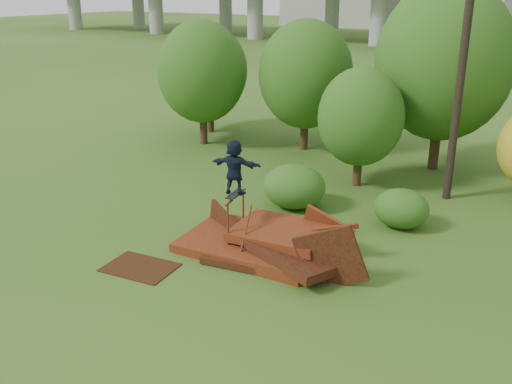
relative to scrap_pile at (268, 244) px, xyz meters
The scene contains 14 objects.
ground 1.52m from the scrap_pile, 86.73° to the right, with size 240.00×240.00×0.00m, color #2D5116.
scrap_pile is the anchor object (origin of this frame).
grind_rail 1.27m from the scrap_pile, behind, with size 0.33×1.43×1.59m.
skateboard 1.68m from the scrap_pile, behind, with size 0.39×0.89×0.09m.
skater 2.36m from the scrap_pile, behind, with size 1.44×0.46×1.55m, color black.
flat_plate 3.56m from the scrap_pile, 136.49° to the right, with size 1.85×1.32×0.03m, color #331B0A.
tree_0 12.77m from the scrap_pile, 134.39° to the left, with size 4.08×4.08×5.76m.
tree_1 11.65m from the scrap_pile, 111.57° to the left, with size 4.20×4.20×5.84m.
tree_2 7.31m from the scrap_pile, 91.04° to the left, with size 3.15×3.15×4.45m.
tree_3 11.40m from the scrap_pile, 80.35° to the left, with size 5.35×5.35×7.42m.
tree_6 14.99m from the scrap_pile, 131.67° to the left, with size 3.84×3.84×5.36m.
shrub_left 3.86m from the scrap_pile, 106.82° to the left, with size 2.15×1.99×1.49m, color #1D5416.
shrub_right 4.67m from the scrap_pile, 57.20° to the left, with size 1.72×1.58×1.22m, color #1D5416.
utility_pole 9.21m from the scrap_pile, 66.58° to the left, with size 1.40×0.28×9.97m.
Camera 1 is at (7.10, -11.07, 7.15)m, focal length 40.00 mm.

